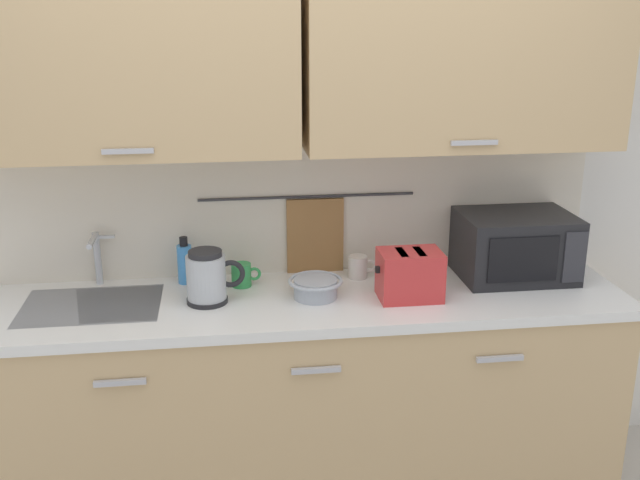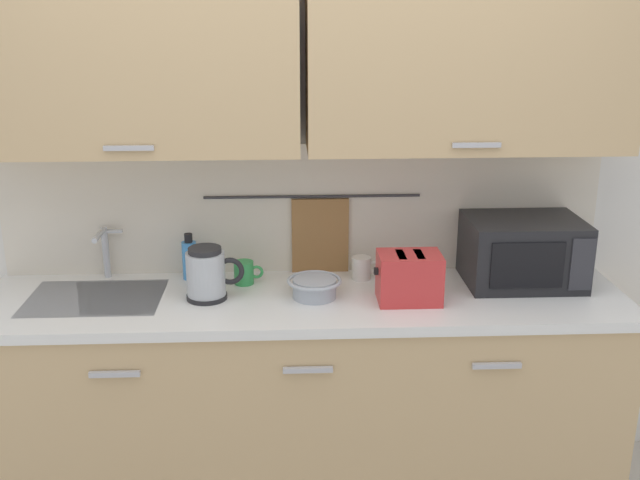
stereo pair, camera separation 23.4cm
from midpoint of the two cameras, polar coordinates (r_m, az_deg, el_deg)
counter_unit at (r=3.11m, az=0.91°, el=-11.96°), size 2.53×0.64×0.90m
back_wall_assembly at (r=2.97m, az=0.93°, el=8.59°), size 3.70×0.41×2.50m
sink_faucet at (r=3.13m, az=-14.24°, el=-0.49°), size 0.09×0.17×0.22m
microwave at (r=3.15m, az=17.42°, el=-0.85°), size 0.46×0.35×0.27m
electric_kettle at (r=2.87m, az=-6.39°, el=-2.66°), size 0.23×0.16×0.21m
dish_soap_bottle at (r=3.09m, az=-7.89°, el=-1.49°), size 0.06×0.06×0.20m
mug_near_sink at (r=3.03m, az=-3.63°, el=-2.55°), size 0.12×0.08×0.09m
mixing_bowl at (r=2.88m, az=1.90°, el=-3.63°), size 0.21×0.21×0.08m
toaster at (r=2.87m, az=9.21°, el=-2.89°), size 0.26×0.17×0.19m
mug_by_kettle at (r=3.08m, az=5.42°, el=-2.19°), size 0.12×0.08×0.09m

